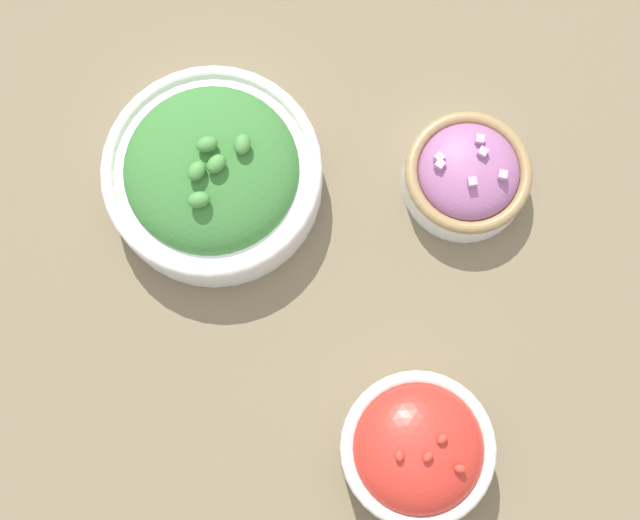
{
  "coord_description": "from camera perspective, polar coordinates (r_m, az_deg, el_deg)",
  "views": [
    {
      "loc": [
        0.06,
        -0.15,
        0.81
      ],
      "look_at": [
        0.0,
        0.0,
        0.03
      ],
      "focal_mm": 50.0,
      "sensor_mm": 36.0,
      "label": 1
    }
  ],
  "objects": [
    {
      "name": "ground_plane",
      "position": [
        0.83,
        0.0,
        -0.43
      ],
      "size": [
        3.0,
        3.0,
        0.0
      ],
      "primitive_type": "plane",
      "color": "#75664C"
    },
    {
      "name": "bowl_broccoli",
      "position": [
        0.82,
        -6.88,
        5.54
      ],
      "size": [
        0.2,
        0.2,
        0.09
      ],
      "color": "white",
      "rests_on": "ground_plane"
    },
    {
      "name": "bowl_cherry_tomatoes",
      "position": [
        0.78,
        6.21,
        -11.93
      ],
      "size": [
        0.13,
        0.13,
        0.09
      ],
      "color": "beige",
      "rests_on": "ground_plane"
    },
    {
      "name": "bowl_red_onion",
      "position": [
        0.84,
        9.4,
        5.4
      ],
      "size": [
        0.12,
        0.12,
        0.06
      ],
      "color": "white",
      "rests_on": "ground_plane"
    }
  ]
}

